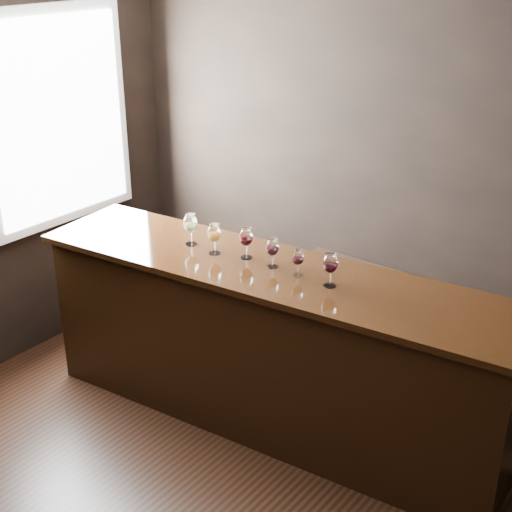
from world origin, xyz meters
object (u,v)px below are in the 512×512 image
Objects in this scene: back_bar_shelf at (439,351)px; glass_amber at (214,233)px; glass_red_d at (330,264)px; bar_counter at (271,350)px; glass_red_b at (272,248)px; glass_red_a at (246,238)px; glass_red_c at (298,258)px; glass_white at (190,224)px.

glass_amber reaches higher than back_bar_shelf.
bar_counter is at bearing -177.80° from glass_red_d.
glass_red_a is at bearing 177.61° from glass_red_b.
glass_red_b reaches higher than back_bar_shelf.
glass_red_d is (0.42, -0.01, 0.01)m from glass_red_b.
glass_amber is 0.61m from glass_red_c.
glass_red_d is (-0.38, -0.85, 0.86)m from back_bar_shelf.
bar_counter is 0.97m from glass_white.
glass_red_b is 0.91× the size of glass_red_d.
glass_red_c is (0.40, -0.01, -0.02)m from glass_red_a.
glass_red_d is (1.05, 0.04, -0.00)m from glass_white.
glass_red_b is at bearing 178.49° from glass_red_c.
glass_amber is at bearing -171.68° from glass_red_b.
bar_counter is at bearing -61.29° from glass_red_b.
back_bar_shelf is at bearing 46.59° from glass_red_b.
back_bar_shelf is 11.07× the size of glass_amber.
glass_red_d is (0.23, -0.00, 0.03)m from glass_red_c.
glass_red_d is at bearing 2.16° from glass_white.
bar_counter is 15.23× the size of glass_amber.
glass_red_b is 0.19m from glass_red_c.
glass_red_d is at bearing -0.35° from glass_red_c.
bar_counter is at bearing -132.23° from back_bar_shelf.
back_bar_shelf is at bearing 41.50° from bar_counter.
glass_amber is at bearing -176.28° from glass_red_d.
glass_amber is 0.42m from glass_red_b.
glass_red_b is at bearing 179.12° from glass_red_d.
glass_red_d is at bearing -113.98° from back_bar_shelf.
back_bar_shelf is at bearing 54.49° from glass_red_c.
back_bar_shelf is 1.73m from glass_amber.
back_bar_shelf is at bearing 36.69° from glass_amber.
glass_amber is 0.21m from glass_red_a.
glass_white is (-1.42, -0.89, 0.86)m from back_bar_shelf.
glass_red_a is (0.42, 0.05, -0.01)m from glass_white.
glass_red_a is 0.63m from glass_red_d.
glass_red_a reaches higher than glass_red_c.
back_bar_shelf is 13.14× the size of glass_red_c.
glass_amber reaches higher than bar_counter.
glass_red_d is (0.63, -0.02, 0.00)m from glass_red_a.
glass_red_a is at bearing 165.84° from bar_counter.
glass_amber reaches higher than glass_red_b.
glass_white is 0.63m from glass_red_b.
glass_white is at bearing 176.15° from glass_amber.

